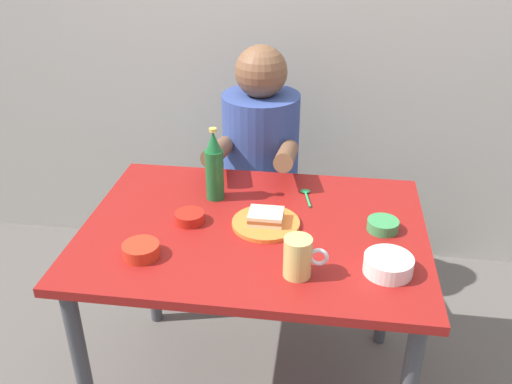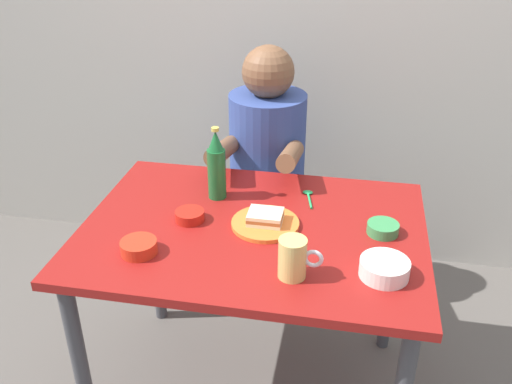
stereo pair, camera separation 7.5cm
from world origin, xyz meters
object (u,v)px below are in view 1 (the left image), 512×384
at_px(dining_table, 254,251).
at_px(rice_bowl_white, 388,264).
at_px(person_seated, 260,143).
at_px(beer_bottle, 214,167).
at_px(plate_orange, 266,223).
at_px(beer_mug, 299,257).
at_px(sandwich, 266,217).
at_px(stool, 260,226).

bearing_deg(dining_table, rice_bowl_white, -24.56).
relative_size(person_seated, beer_bottle, 2.75).
xyz_separation_m(plate_orange, beer_mug, (0.12, -0.25, 0.05)).
distance_m(plate_orange, sandwich, 0.02).
xyz_separation_m(person_seated, sandwich, (0.10, -0.60, 0.01)).
height_order(stool, beer_bottle, beer_bottle).
height_order(dining_table, rice_bowl_white, rice_bowl_white).
bearing_deg(plate_orange, rice_bowl_white, -28.36).
height_order(person_seated, beer_bottle, person_seated).
relative_size(dining_table, plate_orange, 5.00).
bearing_deg(beer_mug, rice_bowl_white, 10.83).
bearing_deg(person_seated, rice_bowl_white, -59.71).
xyz_separation_m(dining_table, plate_orange, (0.04, 0.01, 0.10)).
relative_size(sandwich, beer_bottle, 0.42).
bearing_deg(beer_mug, sandwich, 116.03).
bearing_deg(beer_mug, stool, 104.26).
xyz_separation_m(sandwich, rice_bowl_white, (0.37, -0.20, -0.00)).
bearing_deg(person_seated, sandwich, -80.78).
bearing_deg(beer_bottle, dining_table, -46.84).
bearing_deg(sandwich, person_seated, 99.22).
bearing_deg(plate_orange, beer_mug, -63.97).
height_order(sandwich, beer_bottle, beer_bottle).
bearing_deg(person_seated, stool, 90.00).
height_order(person_seated, rice_bowl_white, person_seated).
xyz_separation_m(plate_orange, sandwich, (0.00, 0.00, 0.02)).
distance_m(beer_bottle, rice_bowl_white, 0.68).
height_order(beer_mug, beer_bottle, beer_bottle).
relative_size(stool, beer_mug, 3.57).
xyz_separation_m(dining_table, beer_mug, (0.16, -0.24, 0.15)).
distance_m(sandwich, beer_mug, 0.28).
bearing_deg(rice_bowl_white, sandwich, 151.64).
relative_size(dining_table, beer_mug, 8.73).
distance_m(dining_table, stool, 0.70).
bearing_deg(sandwich, stool, 99.06).
height_order(sandwich, beer_mug, beer_mug).
height_order(stool, sandwich, sandwich).
bearing_deg(beer_bottle, stool, 77.60).
relative_size(plate_orange, rice_bowl_white, 1.57).
xyz_separation_m(dining_table, rice_bowl_white, (0.41, -0.19, 0.12)).
xyz_separation_m(sandwich, beer_bottle, (-0.20, 0.16, 0.09)).
height_order(dining_table, person_seated, person_seated).
relative_size(stool, sandwich, 4.09).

